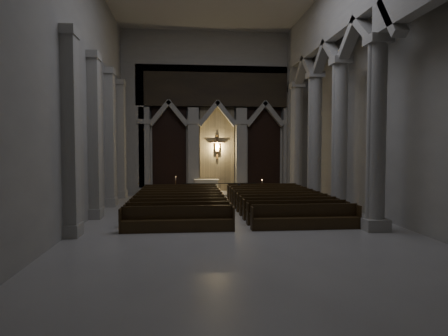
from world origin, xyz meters
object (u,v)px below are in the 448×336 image
object	(u,v)px
altar_rail	(220,188)
pews	(230,205)
candle_stand_left	(176,192)
altar	(206,186)
worshipper	(239,192)
candle_stand_right	(262,192)

from	to	relation	value
altar_rail	pews	bearing A→B (deg)	-90.00
candle_stand_left	altar	bearing A→B (deg)	41.31
pews	worshipper	distance (m)	4.48
altar	worshipper	size ratio (longest dim) A/B	1.65
candle_stand_right	worshipper	xyz separation A→B (m)	(-1.87, -1.96, 0.23)
candle_stand_right	worshipper	size ratio (longest dim) A/B	1.08
candle_stand_right	pews	world-z (taller)	candle_stand_right
candle_stand_left	pews	world-z (taller)	candle_stand_left
altar_rail	worshipper	bearing A→B (deg)	-62.10
altar_rail	pews	world-z (taller)	pews
altar	candle_stand_right	bearing A→B (deg)	-28.17
altar	candle_stand_right	xyz separation A→B (m)	(3.81, -2.04, -0.29)
pews	worshipper	world-z (taller)	worshipper
altar	altar_rail	distance (m)	2.12
candle_stand_left	altar_rail	bearing A→B (deg)	0.19
altar_rail	candle_stand_right	world-z (taller)	candle_stand_right
altar	candle_stand_left	size ratio (longest dim) A/B	1.26
altar_rail	candle_stand_right	bearing A→B (deg)	-2.00
altar	pews	world-z (taller)	altar
worshipper	candle_stand_right	bearing A→B (deg)	30.96
candle_stand_right	worshipper	world-z (taller)	candle_stand_right
altar	candle_stand_left	world-z (taller)	candle_stand_left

